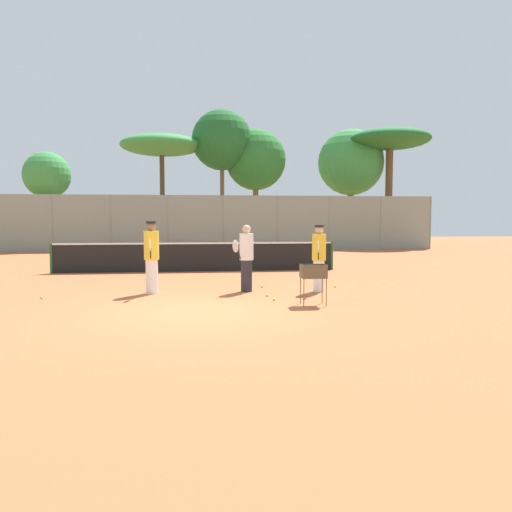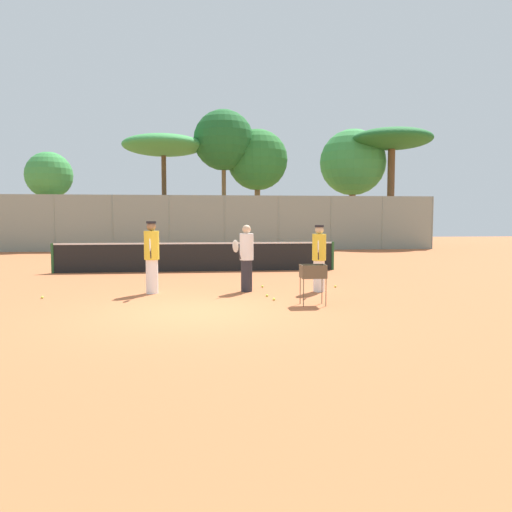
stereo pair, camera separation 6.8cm
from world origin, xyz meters
TOP-DOWN VIEW (x-y plane):
  - ground_plane at (0.00, 0.00)m, footprint 80.00×80.00m
  - tennis_net at (0.00, 8.08)m, footprint 10.35×0.10m
  - back_fence at (-0.00, 19.99)m, footprint 29.93×0.08m
  - tree_0 at (11.42, 25.62)m, footprint 4.82×4.82m
  - tree_1 at (4.22, 24.59)m, footprint 4.22×4.22m
  - tree_2 at (1.84, 23.98)m, footprint 4.08×4.08m
  - tree_3 at (13.62, 23.74)m, footprint 5.62×5.62m
  - tree_4 at (-8.95, 21.57)m, footprint 2.81×2.81m
  - tree_5 at (-2.20, 24.11)m, footprint 5.50×5.50m
  - player_white_outfit at (-1.16, 2.78)m, footprint 0.39×0.95m
  - player_red_cap at (3.23, 2.58)m, footprint 0.41×0.90m
  - player_yellow_shirt at (1.31, 2.83)m, footprint 0.64×0.79m
  - ball_cart at (2.61, 0.58)m, footprint 0.56×0.41m
  - tennis_ball_0 at (1.28, 3.19)m, footprint 0.07×0.07m
  - tennis_ball_1 at (1.73, 1.88)m, footprint 0.07×0.07m
  - tennis_ball_2 at (3.89, 3.32)m, footprint 0.07×0.07m
  - tennis_ball_3 at (1.82, 1.29)m, footprint 0.07×0.07m
  - tennis_ball_4 at (-1.24, 5.49)m, footprint 0.07×0.07m
  - tennis_ball_5 at (-3.76, 2.22)m, footprint 0.07×0.07m
  - tennis_ball_6 at (1.84, 3.54)m, footprint 0.07×0.07m
  - parked_car at (-2.63, 23.35)m, footprint 4.20×1.70m

SIDE VIEW (x-z plane):
  - ground_plane at x=0.00m, z-range 0.00..0.00m
  - tennis_ball_0 at x=1.28m, z-range 0.00..0.07m
  - tennis_ball_1 at x=1.73m, z-range 0.00..0.07m
  - tennis_ball_2 at x=3.89m, z-range 0.00..0.07m
  - tennis_ball_3 at x=1.82m, z-range 0.00..0.07m
  - tennis_ball_4 at x=-1.24m, z-range 0.00..0.07m
  - tennis_ball_5 at x=-3.76m, z-range 0.00..0.07m
  - tennis_ball_6 at x=1.84m, z-range 0.00..0.07m
  - tennis_net at x=0.00m, z-range 0.02..1.09m
  - parked_car at x=-2.63m, z-range -0.14..1.46m
  - ball_cart at x=2.61m, z-range 0.23..1.15m
  - player_yellow_shirt at x=1.31m, z-range 0.02..1.81m
  - player_red_cap at x=3.23m, z-range 0.03..1.81m
  - player_white_outfit at x=-1.16m, z-range 0.03..1.92m
  - back_fence at x=0.00m, z-range 0.00..3.35m
  - tree_4 at x=-8.95m, z-range 1.53..7.52m
  - tree_1 at x=4.22m, z-range 1.92..10.06m
  - tree_0 at x=11.42m, z-range 1.79..10.27m
  - tree_5 at x=-2.20m, z-range 3.02..10.56m
  - tree_2 at x=1.84m, z-range 2.57..11.86m
  - tree_3 at x=13.62m, z-range 3.25..11.45m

